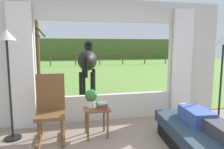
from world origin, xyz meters
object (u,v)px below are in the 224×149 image
Objects in this scene: floor_lamp_left at (7,52)px; horse at (88,61)px; side_table at (96,113)px; rocking_chair at (51,108)px; potted_plant at (91,97)px; reclining_person at (205,121)px; floor_lamp_right at (223,54)px; book_stack at (102,105)px; recliner_sofa at (201,139)px; pasture_tree at (36,45)px.

horse is at bearing 58.31° from floor_lamp_left.
floor_lamp_left reaches higher than side_table.
potted_plant is (0.70, -0.04, 0.16)m from rocking_chair.
side_table is (-1.44, 1.00, -0.10)m from reclining_person.
horse reaches higher than rocking_chair.
rocking_chair is at bearing -8.65° from floor_lamp_left.
rocking_chair reaches higher than potted_plant.
floor_lamp_right is at bearing 48.47° from reclining_person.
book_stack is 2.90m from horse.
recliner_sofa is at bearing -33.40° from side_table.
horse is at bearing 127.41° from floor_lamp_right.
pasture_tree reaches higher than recliner_sofa.
recliner_sofa is 4.05m from horse.
reclining_person is at bearing -25.25° from rocking_chair.
floor_lamp_right is at bearing -3.35° from rocking_chair.
reclining_person is at bearing -34.87° from potted_plant.
floor_lamp_left reaches higher than recliner_sofa.
recliner_sofa is 1.65m from book_stack.
floor_lamp_left is (-1.43, 0.20, 1.08)m from side_table.
reclining_person is 1.28× the size of rocking_chair.
horse is 5.76m from pasture_tree.
floor_lamp_left is at bearing 172.44° from rocking_chair.
rocking_chair is at bearing 172.82° from side_table.
pasture_tree is (-3.41, 9.10, 1.14)m from reclining_person.
floor_lamp_left is (-2.87, 1.15, 1.29)m from recliner_sofa.
rocking_chair reaches higher than book_stack.
reclining_person is 4.04m from horse.
side_table is 0.29m from potted_plant.
rocking_chair is 0.71m from potted_plant.
recliner_sofa is 3.35m from floor_lamp_left.
potted_plant is 0.17× the size of floor_lamp_left.
recliner_sofa is 0.99× the size of horse.
recliner_sofa is 1.74m from side_table.
pasture_tree is (-1.20, 8.01, 1.11)m from rocking_chair.
horse is (0.16, 2.77, 0.73)m from side_table.
horse reaches higher than book_stack.
reclining_person is 0.42× the size of pasture_tree.
floor_lamp_right is (0.95, 0.85, 0.94)m from reclining_person.
floor_lamp_left is at bearing 174.83° from floor_lamp_right.
floor_lamp_left is 1.04× the size of floor_lamp_right.
book_stack is at bearing 153.40° from recliner_sofa.
rocking_chair is 3.31m from floor_lamp_right.
pasture_tree reaches higher than potted_plant.
recliner_sofa is at bearing -33.31° from book_stack.
book_stack is at bearing -9.73° from floor_lamp_left.
side_table is 0.15× the size of pasture_tree.
floor_lamp_right is at bearing -3.55° from side_table.
floor_lamp_left reaches higher than floor_lamp_right.
side_table is 2.87m from horse.
floor_lamp_right is (2.30, -0.08, 0.88)m from book_stack.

